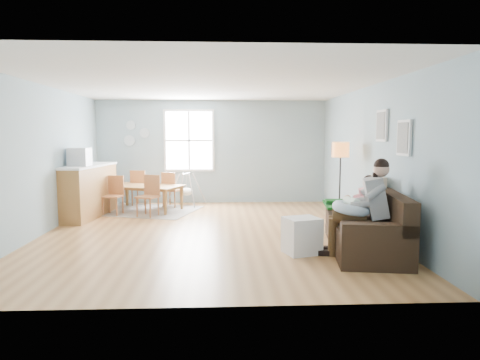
{
  "coord_description": "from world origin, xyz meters",
  "views": [
    {
      "loc": [
        0.2,
        -7.82,
        1.79
      ],
      "look_at": [
        0.56,
        -0.3,
        1.0
      ],
      "focal_mm": 32.0,
      "sensor_mm": 36.0,
      "label": 1
    }
  ],
  "objects": [
    {
      "name": "room",
      "position": [
        0.0,
        0.0,
        2.42
      ],
      "size": [
        8.4,
        9.4,
        3.9
      ],
      "color": "#AE723E"
    },
    {
      "name": "window",
      "position": [
        -0.6,
        3.46,
        1.65
      ],
      "size": [
        1.32,
        0.08,
        1.62
      ],
      "color": "silver",
      "rests_on": "room"
    },
    {
      "name": "pictures",
      "position": [
        2.97,
        -1.05,
        1.85
      ],
      "size": [
        0.05,
        1.34,
        0.74
      ],
      "color": "silver",
      "rests_on": "room"
    },
    {
      "name": "wall_plates",
      "position": [
        -2.0,
        3.47,
        1.83
      ],
      "size": [
        0.67,
        0.02,
        0.66
      ],
      "color": "#94AAB1",
      "rests_on": "room"
    },
    {
      "name": "sofa",
      "position": [
        2.52,
        -1.37,
        0.33
      ],
      "size": [
        1.32,
        2.41,
        0.93
      ],
      "color": "black",
      "rests_on": "room"
    },
    {
      "name": "green_throw",
      "position": [
        2.55,
        -0.61,
        0.59
      ],
      "size": [
        1.16,
        1.02,
        0.04
      ],
      "primitive_type": "cube",
      "rotation": [
        0.0,
        0.0,
        -0.14
      ],
      "color": "#125118",
      "rests_on": "sofa"
    },
    {
      "name": "beige_pillow",
      "position": [
        2.84,
        -0.82,
        0.84
      ],
      "size": [
        0.19,
        0.55,
        0.54
      ],
      "primitive_type": "cube",
      "rotation": [
        0.0,
        0.0,
        -0.07
      ],
      "color": "tan",
      "rests_on": "sofa"
    },
    {
      "name": "father",
      "position": [
        2.32,
        -1.67,
        0.78
      ],
      "size": [
        1.07,
        0.63,
        1.46
      ],
      "color": "gray",
      "rests_on": "sofa"
    },
    {
      "name": "nursing_pillow",
      "position": [
        2.15,
        -1.65,
        0.71
      ],
      "size": [
        0.7,
        0.69,
        0.23
      ],
      "primitive_type": "torus",
      "rotation": [
        0.0,
        0.14,
        -0.22
      ],
      "color": "#CBE6FF",
      "rests_on": "father"
    },
    {
      "name": "infant",
      "position": [
        2.15,
        -1.61,
        0.81
      ],
      "size": [
        0.19,
        0.41,
        0.15
      ],
      "color": "white",
      "rests_on": "nursing_pillow"
    },
    {
      "name": "toddler",
      "position": [
        2.46,
        -1.15,
        0.78
      ],
      "size": [
        0.62,
        0.41,
        0.92
      ],
      "color": "white",
      "rests_on": "sofa"
    },
    {
      "name": "floor_lamp",
      "position": [
        2.59,
        0.55,
        1.37
      ],
      "size": [
        0.33,
        0.33,
        1.65
      ],
      "color": "black",
      "rests_on": "room"
    },
    {
      "name": "storage_cube",
      "position": [
        1.43,
        -1.52,
        0.27
      ],
      "size": [
        0.6,
        0.57,
        0.55
      ],
      "color": "white",
      "rests_on": "room"
    },
    {
      "name": "rug",
      "position": [
        -1.6,
        2.33,
        0.01
      ],
      "size": [
        2.81,
        2.44,
        0.01
      ],
      "primitive_type": "cube",
      "rotation": [
        0.0,
        0.0,
        -0.3
      ],
      "color": "gray",
      "rests_on": "room"
    },
    {
      "name": "dining_table",
      "position": [
        -1.6,
        2.33,
        0.3
      ],
      "size": [
        1.95,
        1.54,
        0.6
      ],
      "primitive_type": "imported",
      "rotation": [
        0.0,
        0.0,
        -0.39
      ],
      "color": "olive",
      "rests_on": "rug"
    },
    {
      "name": "chair_sw",
      "position": [
        -2.19,
        1.89,
        0.49
      ],
      "size": [
        0.47,
        0.47,
        0.88
      ],
      "color": "#A16637",
      "rests_on": "rug"
    },
    {
      "name": "chair_se",
      "position": [
        -1.36,
        1.64,
        0.52
      ],
      "size": [
        0.54,
        0.54,
        0.91
      ],
      "color": "#A16637",
      "rests_on": "rug"
    },
    {
      "name": "chair_nw",
      "position": [
        -1.83,
        3.01,
        0.52
      ],
      "size": [
        0.5,
        0.5,
        0.92
      ],
      "color": "#A16637",
      "rests_on": "rug"
    },
    {
      "name": "chair_ne",
      "position": [
        -1.02,
        2.77,
        0.5
      ],
      "size": [
        0.52,
        0.52,
        0.88
      ],
      "color": "#A16637",
      "rests_on": "rug"
    },
    {
      "name": "counter",
      "position": [
        -2.7,
        1.64,
        0.58
      ],
      "size": [
        0.84,
        2.11,
        1.15
      ],
      "color": "olive",
      "rests_on": "room"
    },
    {
      "name": "monitor",
      "position": [
        -2.73,
        1.25,
        1.34
      ],
      "size": [
        0.42,
        0.4,
        0.38
      ],
      "color": "silver",
      "rests_on": "counter"
    },
    {
      "name": "baby_swing",
      "position": [
        -0.66,
        3.08,
        0.37
      ],
      "size": [
        1.02,
        1.03,
        0.82
      ],
      "color": "silver",
      "rests_on": "room"
    }
  ]
}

